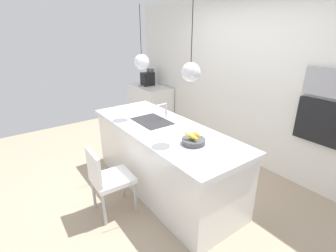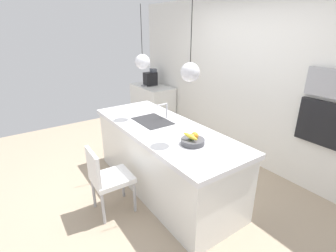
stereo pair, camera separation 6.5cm
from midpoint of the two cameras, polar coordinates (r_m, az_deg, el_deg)
floor at (r=3.70m, az=-1.46°, el=-13.46°), size 6.60×6.60×0.00m
back_wall at (r=4.26m, az=17.21°, el=9.51°), size 6.00×0.10×2.60m
kitchen_island at (r=3.46m, az=-1.53°, el=-7.25°), size 2.42×0.92×0.91m
sink_basin at (r=3.48m, az=-4.19°, el=1.03°), size 0.56×0.40×0.02m
faucet at (r=3.54m, az=-1.33°, el=3.98°), size 0.02×0.17×0.22m
fruit_bowl at (r=2.80m, az=5.13°, el=-3.14°), size 0.27×0.27×0.15m
side_counter at (r=5.99m, az=-4.46°, el=5.08°), size 1.10×0.60×0.85m
coffee_machine at (r=5.90m, az=-4.96°, el=10.69°), size 0.20×0.35×0.38m
microwave at (r=3.59m, az=32.17°, el=8.35°), size 0.54×0.08×0.34m
oven at (r=3.71m, az=30.64°, el=0.87°), size 0.56×0.08×0.56m
chair_near at (r=3.08m, az=-14.20°, el=-11.32°), size 0.42×0.46×0.86m
pendant_light_left at (r=3.48m, az=-6.57°, el=14.31°), size 0.20×0.20×0.80m
pendant_light_right at (r=2.66m, az=4.47°, el=12.13°), size 0.20×0.20×0.80m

